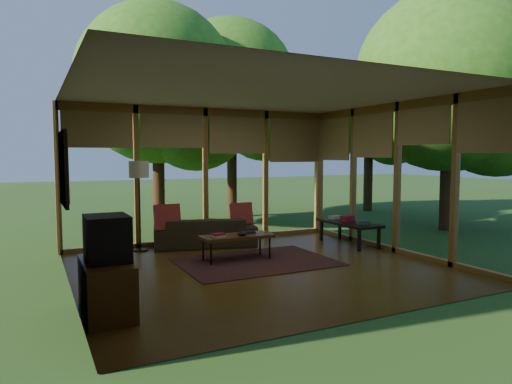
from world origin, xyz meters
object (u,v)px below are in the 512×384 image
sofa (205,232)px  media_cabinet (107,288)px  television (107,238)px  side_console (349,224)px  coffee_table (237,237)px  floor_lamp (139,175)px

sofa → media_cabinet: (-2.27, -3.10, 0.02)m
sofa → television: size_ratio=3.51×
television → media_cabinet: bearing=180.0°
sofa → side_console: sofa is taller
sofa → media_cabinet: bearing=67.5°
coffee_table → side_console: bearing=5.4°
sofa → media_cabinet: 3.84m
media_cabinet → television: 0.55m
coffee_table → side_console: side_console is taller
sofa → coffee_table: 1.33m
coffee_table → media_cabinet: bearing=-142.9°
sofa → television: (-2.25, -3.10, 0.57)m
floor_lamp → coffee_table: (1.29, -1.47, -1.01)m
television → side_console: size_ratio=0.39×
coffee_table → side_console: size_ratio=0.86×
television → coffee_table: bearing=37.3°
sofa → floor_lamp: floor_lamp is taller
television → coffee_table: (2.33, 1.78, -0.46)m
sofa → coffee_table: bearing=107.3°
television → floor_lamp: bearing=72.2°
sofa → television: bearing=67.7°
side_console → floor_lamp: bearing=162.1°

